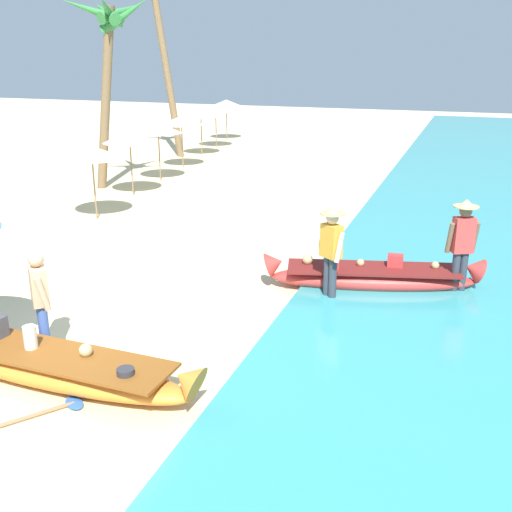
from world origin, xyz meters
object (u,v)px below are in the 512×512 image
object	(u,v)px
palm_tree_leaning_seaward	(156,11)
palm_tree_tall_inland	(109,37)
person_vendor_hatted	(331,247)
paddle	(25,418)
boat_orange_foreground	(45,364)
person_vendor_assistant	(462,241)
person_tourist_customer	(40,298)
boat_red_midground	(372,277)

from	to	relation	value
palm_tree_leaning_seaward	palm_tree_tall_inland	bearing A→B (deg)	-74.26
person_vendor_hatted	paddle	size ratio (longest dim) A/B	1.05
person_vendor_hatted	palm_tree_leaning_seaward	bearing A→B (deg)	127.73
boat_orange_foreground	person_vendor_assistant	size ratio (longest dim) A/B	2.64
person_tourist_customer	palm_tree_leaning_seaward	size ratio (longest dim) A/B	0.22
person_tourist_customer	palm_tree_tall_inland	size ratio (longest dim) A/B	0.27
person_tourist_customer	palm_tree_leaning_seaward	bearing A→B (deg)	112.22
person_vendor_hatted	palm_tree_tall_inland	size ratio (longest dim) A/B	0.30
person_tourist_customer	person_vendor_assistant	xyz separation A→B (m)	(5.56, 4.40, 0.14)
paddle	palm_tree_tall_inland	bearing A→B (deg)	116.35
person_vendor_assistant	palm_tree_tall_inland	xyz separation A→B (m)	(-10.53, 5.79, 3.53)
person_tourist_customer	paddle	xyz separation A→B (m)	(0.83, -1.52, -0.86)
boat_orange_foreground	person_vendor_assistant	bearing A→B (deg)	44.80
person_vendor_assistant	palm_tree_leaning_seaward	distance (m)	17.90
person_vendor_hatted	paddle	world-z (taller)	person_vendor_hatted
person_tourist_customer	palm_tree_tall_inland	bearing A→B (deg)	115.98
palm_tree_tall_inland	paddle	size ratio (longest dim) A/B	3.50
boat_orange_foreground	palm_tree_leaning_seaward	distance (m)	19.40
boat_red_midground	person_vendor_assistant	bearing A→B (deg)	9.37
palm_tree_leaning_seaward	person_tourist_customer	bearing A→B (deg)	-67.78
person_tourist_customer	paddle	size ratio (longest dim) A/B	0.96
boat_red_midground	palm_tree_tall_inland	distance (m)	11.68
person_vendor_hatted	paddle	distance (m)	5.62
person_vendor_assistant	boat_orange_foreground	bearing A→B (deg)	-135.20
boat_orange_foreground	paddle	bearing A→B (deg)	-68.63
person_vendor_hatted	palm_tree_tall_inland	xyz separation A→B (m)	(-8.40, 6.83, 3.56)
person_tourist_customer	palm_tree_tall_inland	xyz separation A→B (m)	(-4.97, 10.19, 3.67)
boat_red_midground	person_vendor_hatted	world-z (taller)	person_vendor_hatted
paddle	palm_tree_leaning_seaward	bearing A→B (deg)	112.80
person_vendor_hatted	person_vendor_assistant	xyz separation A→B (m)	(2.13, 1.04, 0.03)
person_vendor_assistant	palm_tree_leaning_seaward	size ratio (longest dim) A/B	0.24
paddle	person_tourist_customer	bearing A→B (deg)	118.81
palm_tree_tall_inland	boat_orange_foreground	bearing A→B (deg)	-63.26
palm_tree_leaning_seaward	boat_red_midground	bearing A→B (deg)	-48.90
paddle	boat_orange_foreground	bearing A→B (deg)	111.37
boat_red_midground	palm_tree_leaning_seaward	world-z (taller)	palm_tree_leaning_seaward
person_vendor_assistant	paddle	distance (m)	7.64
person_vendor_hatted	paddle	bearing A→B (deg)	-118.05
boat_orange_foreground	palm_tree_tall_inland	size ratio (longest dim) A/B	0.81
palm_tree_leaning_seaward	person_vendor_hatted	bearing A→B (deg)	-52.27
boat_orange_foreground	person_vendor_hatted	xyz separation A→B (m)	(2.95, 4.00, 0.75)
boat_orange_foreground	person_tourist_customer	distance (m)	1.03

